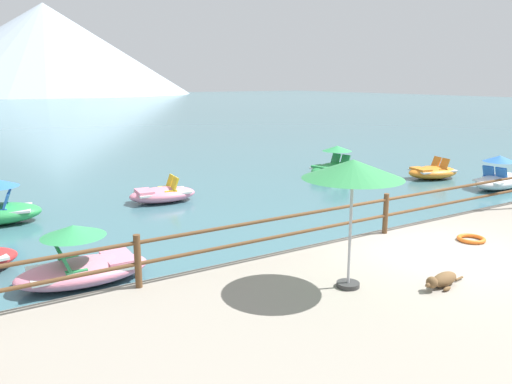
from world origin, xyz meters
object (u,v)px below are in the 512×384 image
object	(u,v)px
pedal_boat_4	(162,194)
pedal_boat_6	(82,264)
beach_umbrella	(353,171)
life_ring	(471,239)
pedal_boat_0	(335,166)
pedal_boat_1	(499,178)
pedal_boat_5	(432,172)
dog_resting	(442,280)

from	to	relation	value
pedal_boat_4	pedal_boat_6	world-z (taller)	pedal_boat_6
beach_umbrella	pedal_boat_6	xyz separation A→B (m)	(-3.65, 3.61, -2.06)
life_ring	pedal_boat_0	bearing A→B (deg)	66.96
pedal_boat_1	pedal_boat_5	size ratio (longest dim) A/B	1.11
pedal_boat_0	pedal_boat_4	xyz separation A→B (m)	(-7.76, -0.50, -0.15)
life_ring	pedal_boat_1	bearing A→B (deg)	28.88
dog_resting	pedal_boat_0	xyz separation A→B (m)	(6.59, 10.50, -0.11)
pedal_boat_1	beach_umbrella	bearing A→B (deg)	-158.40
pedal_boat_5	pedal_boat_6	xyz separation A→B (m)	(-14.61, -3.51, 0.12)
beach_umbrella	pedal_boat_5	world-z (taller)	beach_umbrella
pedal_boat_1	pedal_boat_4	size ratio (longest dim) A/B	1.14
pedal_boat_4	pedal_boat_0	bearing A→B (deg)	3.65
pedal_boat_4	pedal_boat_5	size ratio (longest dim) A/B	0.97
beach_umbrella	pedal_boat_4	size ratio (longest dim) A/B	0.98
pedal_boat_5	pedal_boat_0	bearing A→B (deg)	139.92
pedal_boat_0	pedal_boat_4	bearing A→B (deg)	-176.35
beach_umbrella	pedal_boat_1	bearing A→B (deg)	21.60
pedal_boat_0	pedal_boat_1	xyz separation A→B (m)	(3.45, -5.12, -0.02)
pedal_boat_4	pedal_boat_6	distance (m)	6.75
dog_resting	pedal_boat_4	bearing A→B (deg)	96.70
pedal_boat_1	pedal_boat_4	world-z (taller)	pedal_boat_1
beach_umbrella	life_ring	size ratio (longest dim) A/B	3.67
dog_resting	pedal_boat_0	bearing A→B (deg)	57.90
beach_umbrella	pedal_boat_1	xyz separation A→B (m)	(11.42, 4.52, -2.05)
life_ring	pedal_boat_1	distance (m)	8.40
dog_resting	pedal_boat_6	bearing A→B (deg)	138.39
beach_umbrella	pedal_boat_0	distance (m)	12.67
dog_resting	pedal_boat_1	world-z (taller)	pedal_boat_1
pedal_boat_4	pedal_boat_5	world-z (taller)	pedal_boat_5
dog_resting	life_ring	distance (m)	3.00
dog_resting	pedal_boat_6	xyz separation A→B (m)	(-5.03, 4.47, -0.14)
pedal_boat_1	pedal_boat_4	xyz separation A→B (m)	(-11.21, 4.62, -0.14)
beach_umbrella	life_ring	bearing A→B (deg)	6.55
pedal_boat_5	pedal_boat_6	world-z (taller)	pedal_boat_6
life_ring	pedal_boat_1	size ratio (longest dim) A/B	0.23
dog_resting	pedal_boat_5	size ratio (longest dim) A/B	0.46
life_ring	pedal_boat_4	xyz separation A→B (m)	(-3.86, 8.68, -0.18)
life_ring	pedal_boat_0	world-z (taller)	pedal_boat_0
pedal_boat_6	beach_umbrella	bearing A→B (deg)	-44.70
life_ring	pedal_boat_0	size ratio (longest dim) A/B	0.23
dog_resting	pedal_boat_6	size ratio (longest dim) A/B	0.42
pedal_boat_4	life_ring	bearing A→B (deg)	-66.01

